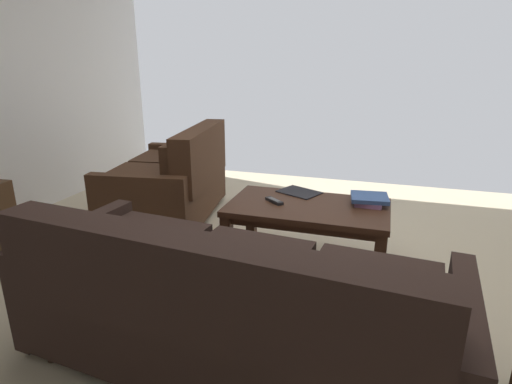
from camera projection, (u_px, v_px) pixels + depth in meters
The scene contains 7 objects.
ground_plane at pixel (311, 289), 2.71m from camera, with size 5.79×5.27×0.01m, color beige.
sofa_main at pixel (229, 305), 1.90m from camera, with size 2.10×1.04×0.80m.
loveseat_near at pixel (173, 182), 3.76m from camera, with size 0.99×1.42×0.86m.
coffee_table at pixel (308, 215), 2.85m from camera, with size 1.08×0.62×0.48m.
book_stack at pixel (369, 199), 2.84m from camera, with size 0.27×0.27×0.06m.
tv_remote at pixel (274, 201), 2.87m from camera, with size 0.15×0.14×0.02m.
loose_magazine at pixel (299, 192), 3.08m from camera, with size 0.21×0.29×0.01m, color black.
Camera 1 is at (-0.37, 2.38, 1.42)m, focal length 29.17 mm.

